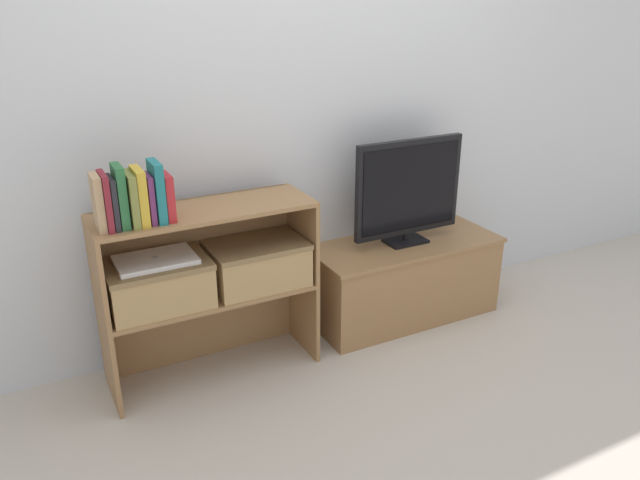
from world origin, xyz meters
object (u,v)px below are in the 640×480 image
(storage_basket_left, at_px, (158,282))
(book_teal, at_px, (157,192))
(tv, at_px, (409,190))
(book_forest, at_px, (120,196))
(book_olive, at_px, (131,199))
(laptop, at_px, (155,260))
(storage_basket_right, at_px, (257,261))
(book_crimson, at_px, (167,197))
(book_mustard, at_px, (140,196))
(tv_stand, at_px, (403,279))
(book_maroon, at_px, (106,201))
(book_charcoal, at_px, (113,203))
(book_plum, at_px, (149,199))
(book_tan, at_px, (98,203))

(storage_basket_left, bearing_deg, book_teal, -62.32)
(tv, distance_m, book_forest, 1.48)
(book_olive, xyz_separation_m, laptop, (0.08, 0.05, -0.30))
(tv, height_order, book_forest, book_forest)
(tv, relative_size, storage_basket_right, 1.42)
(book_crimson, distance_m, storage_basket_left, 0.40)
(book_teal, distance_m, book_crimson, 0.05)
(book_teal, bearing_deg, storage_basket_left, 117.68)
(tv, xyz_separation_m, book_mustard, (-1.39, -0.10, 0.20))
(tv_stand, height_order, book_forest, book_forest)
(book_maroon, distance_m, laptop, 0.35)
(book_crimson, xyz_separation_m, storage_basket_left, (-0.06, 0.05, -0.39))
(book_charcoal, bearing_deg, tv, 3.93)
(tv, height_order, book_maroon, book_maroon)
(book_mustard, bearing_deg, book_olive, -180.00)
(book_plum, bearing_deg, tv, 4.35)
(book_forest, distance_m, book_crimson, 0.19)
(book_tan, height_order, laptop, book_tan)
(book_maroon, height_order, book_crimson, book_maroon)
(tv, distance_m, book_charcoal, 1.51)
(book_charcoal, height_order, book_teal, book_teal)
(book_tan, height_order, book_forest, book_forest)
(book_forest, height_order, book_crimson, book_forest)
(book_mustard, bearing_deg, storage_basket_left, 48.06)
(book_forest, relative_size, book_olive, 1.17)
(book_forest, xyz_separation_m, book_olive, (0.04, 0.00, -0.02))
(book_charcoal, relative_size, book_mustard, 0.91)
(book_crimson, xyz_separation_m, storage_basket_right, (0.40, 0.05, -0.39))
(book_olive, height_order, book_crimson, book_olive)
(book_tan, height_order, book_maroon, book_maroon)
(book_charcoal, relative_size, book_olive, 0.97)
(book_forest, relative_size, storage_basket_left, 0.57)
(book_teal, bearing_deg, laptop, 117.68)
(tv, xyz_separation_m, storage_basket_right, (-0.88, -0.05, -0.20))
(book_olive, relative_size, laptop, 0.64)
(book_tan, relative_size, book_crimson, 1.16)
(tv, distance_m, book_mustard, 1.40)
(tv, relative_size, book_mustard, 2.75)
(book_mustard, bearing_deg, book_crimson, -0.00)
(book_tan, relative_size, storage_basket_right, 0.51)
(book_maroon, relative_size, book_mustard, 1.00)
(tv_stand, xyz_separation_m, storage_basket_right, (-0.88, -0.06, 0.31))
(book_charcoal, distance_m, storage_basket_left, 0.43)
(tv, distance_m, storage_basket_right, 0.90)
(storage_basket_left, xyz_separation_m, laptop, (0.00, 0.00, 0.10))
(book_forest, relative_size, book_crimson, 1.31)
(book_forest, bearing_deg, tv, 4.02)
(book_charcoal, xyz_separation_m, storage_basket_right, (0.61, 0.05, -0.40))
(book_tan, height_order, book_plum, book_tan)
(laptop, bearing_deg, book_maroon, -164.43)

